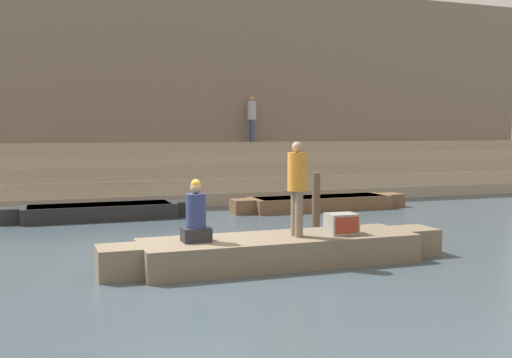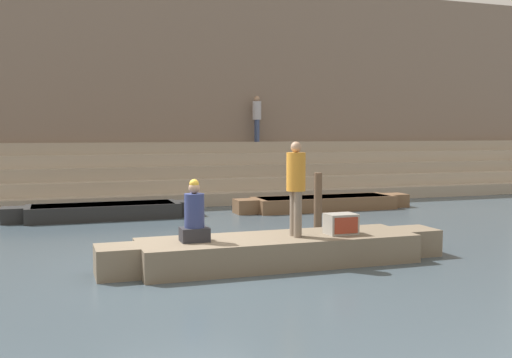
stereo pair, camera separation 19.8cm
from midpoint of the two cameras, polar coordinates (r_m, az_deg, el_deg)
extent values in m
plane|color=#3D4C56|center=(10.30, -7.27, -8.28)|extent=(120.00, 120.00, 0.00)
cube|color=tan|center=(19.41, -13.36, -1.78)|extent=(36.00, 3.22, 0.38)
cube|color=#B2A28D|center=(19.69, -13.49, -0.57)|extent=(36.00, 2.58, 0.38)
cube|color=tan|center=(19.98, -13.61, 0.60)|extent=(36.00, 1.93, 0.38)
cube|color=#B2A28D|center=(20.28, -13.73, 1.74)|extent=(36.00, 1.29, 0.38)
cube|color=tan|center=(20.59, -13.85, 2.85)|extent=(36.00, 0.64, 0.38)
cube|color=#7F6B5B|center=(21.55, -14.22, 8.40)|extent=(34.20, 1.20, 7.59)
cube|color=#4C4037|center=(20.98, -13.86, -1.03)|extent=(34.20, 0.12, 0.60)
cube|color=#756651|center=(10.36, 1.73, -6.80)|extent=(4.78, 1.36, 0.48)
cube|color=#993328|center=(10.32, 1.73, -5.62)|extent=(4.40, 1.26, 0.05)
cube|color=#756651|center=(11.63, 14.39, -5.70)|extent=(0.67, 0.75, 0.48)
cube|color=#756651|center=(9.71, -13.55, -7.69)|extent=(0.67, 0.75, 0.48)
cylinder|color=olive|center=(10.82, -3.36, -5.55)|extent=(2.31, 0.04, 0.04)
cylinder|color=#756656|center=(10.34, 3.16, -3.26)|extent=(0.14, 0.14, 0.79)
cylinder|color=#756656|center=(10.18, 3.56, -3.38)|extent=(0.14, 0.14, 0.79)
cylinder|color=orange|center=(10.19, 3.38, 0.69)|extent=(0.33, 0.33, 0.65)
sphere|color=tan|center=(10.17, 3.39, 3.06)|extent=(0.19, 0.19, 0.19)
cube|color=#28282D|center=(9.86, -6.30, -5.29)|extent=(0.46, 0.36, 0.23)
cylinder|color=navy|center=(9.80, -6.32, -3.03)|extent=(0.33, 0.33, 0.56)
sphere|color=tan|center=(9.76, -6.34, -0.87)|extent=(0.19, 0.19, 0.19)
sphere|color=gold|center=(9.76, -6.34, -0.49)|extent=(0.16, 0.16, 0.16)
cube|color=#9E998E|center=(10.63, 7.61, -4.23)|extent=(0.52, 0.40, 0.36)
cube|color=#99331E|center=(10.45, 8.13, -4.39)|extent=(0.44, 0.02, 0.28)
cube|color=brown|center=(17.63, 5.80, -2.29)|extent=(4.22, 1.18, 0.39)
cube|color=beige|center=(17.61, 5.81, -1.73)|extent=(3.88, 1.08, 0.05)
cube|color=brown|center=(18.79, 12.43, -1.95)|extent=(0.59, 0.65, 0.39)
cube|color=brown|center=(16.73, -1.65, -2.63)|extent=(0.59, 0.65, 0.39)
cube|color=black|center=(16.15, -14.95, -3.04)|extent=(3.89, 1.18, 0.39)
cube|color=beige|center=(16.13, -14.96, -2.43)|extent=(3.58, 1.08, 0.05)
cube|color=black|center=(16.49, -7.24, -2.77)|extent=(0.54, 0.65, 0.39)
cube|color=black|center=(16.12, -22.84, -3.25)|extent=(0.54, 0.65, 0.39)
cylinder|color=brown|center=(13.75, 5.33, -2.20)|extent=(0.18, 0.18, 1.35)
cylinder|color=#3D4C75|center=(21.76, -0.73, 4.62)|extent=(0.13, 0.13, 0.80)
cylinder|color=#3D4C75|center=(21.60, -0.58, 4.62)|extent=(0.13, 0.13, 0.80)
cylinder|color=#B2B2BC|center=(21.69, -0.66, 6.54)|extent=(0.31, 0.31, 0.66)
sphere|color=tan|center=(21.71, -0.66, 7.67)|extent=(0.19, 0.19, 0.19)
camera|label=1|loc=(0.10, -90.50, -0.04)|focal=42.00mm
camera|label=2|loc=(0.10, 89.50, 0.04)|focal=42.00mm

